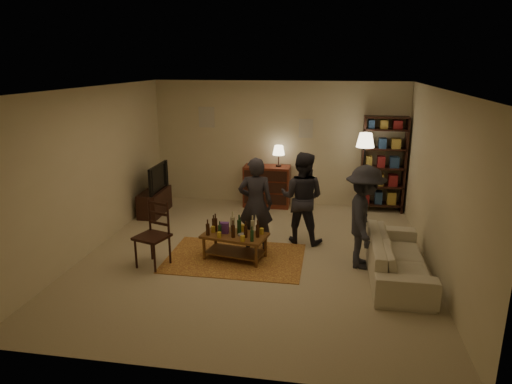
% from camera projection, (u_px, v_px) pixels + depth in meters
% --- Properties ---
extents(floor, '(6.00, 6.00, 0.00)m').
position_uv_depth(floor, '(255.00, 255.00, 7.54)').
color(floor, '#C6B793').
rests_on(floor, ground).
extents(room_shell, '(6.00, 6.00, 6.00)m').
position_uv_depth(room_shell, '(249.00, 122.00, 9.97)').
color(room_shell, beige).
rests_on(room_shell, ground).
extents(rug, '(2.20, 1.50, 0.01)m').
position_uv_depth(rug, '(235.00, 258.00, 7.43)').
color(rug, maroon).
rests_on(rug, ground).
extents(coffee_table, '(1.10, 0.74, 0.76)m').
position_uv_depth(coffee_table, '(234.00, 236.00, 7.33)').
color(coffee_table, brown).
rests_on(coffee_table, ground).
extents(dining_chair, '(0.57, 0.57, 1.05)m').
position_uv_depth(dining_chair, '(155.00, 231.00, 7.06)').
color(dining_chair, black).
rests_on(dining_chair, ground).
extents(tv_stand, '(0.40, 1.00, 1.06)m').
position_uv_depth(tv_stand, '(155.00, 196.00, 9.53)').
color(tv_stand, black).
rests_on(tv_stand, ground).
extents(dresser, '(1.00, 0.50, 1.36)m').
position_uv_depth(dresser, '(267.00, 185.00, 10.01)').
color(dresser, brown).
rests_on(dresser, ground).
extents(bookshelf, '(0.90, 0.34, 2.02)m').
position_uv_depth(bookshelf, '(383.00, 164.00, 9.54)').
color(bookshelf, black).
rests_on(bookshelf, ground).
extents(floor_lamp, '(0.36, 0.36, 1.73)m').
position_uv_depth(floor_lamp, '(365.00, 146.00, 9.07)').
color(floor_lamp, black).
rests_on(floor_lamp, ground).
extents(sofa, '(0.81, 2.08, 0.61)m').
position_uv_depth(sofa, '(398.00, 257.00, 6.73)').
color(sofa, beige).
rests_on(sofa, ground).
extents(person_left, '(0.62, 0.44, 1.59)m').
position_uv_depth(person_left, '(256.00, 204.00, 7.61)').
color(person_left, '#27262D').
rests_on(person_left, ground).
extents(person_right, '(0.89, 0.76, 1.61)m').
position_uv_depth(person_right, '(302.00, 198.00, 7.92)').
color(person_right, '#26252D').
rests_on(person_right, ground).
extents(person_by_sofa, '(0.62, 1.05, 1.61)m').
position_uv_depth(person_by_sofa, '(364.00, 217.00, 6.94)').
color(person_by_sofa, '#282930').
rests_on(person_by_sofa, ground).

